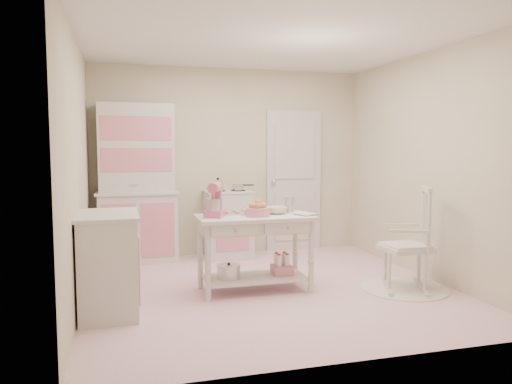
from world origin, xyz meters
TOP-DOWN VIEW (x-y plane):
  - room_shell at (0.00, 0.00)m, footprint 3.84×3.84m
  - door at (0.95, 1.87)m, footprint 0.82×0.05m
  - hutch at (-1.29, 1.66)m, footprint 1.06×0.50m
  - stove at (-0.09, 1.61)m, footprint 0.62×0.57m
  - base_cabinet at (-1.63, -0.34)m, footprint 0.54×0.84m
  - lace_rug at (1.39, -0.40)m, footprint 0.92×0.92m
  - rocking_chair at (1.39, -0.40)m, footprint 0.72×0.85m
  - work_table at (-0.16, -0.02)m, footprint 1.20×0.60m
  - stand_mixer at (-0.58, -0.00)m, footprint 0.30×0.34m
  - cookie_tray at (-0.31, 0.16)m, footprint 0.34×0.24m
  - bread_basket at (-0.14, -0.07)m, footprint 0.25×0.25m
  - mixing_bowl at (0.10, 0.06)m, footprint 0.24×0.24m
  - metal_pitcher at (0.28, 0.14)m, footprint 0.10×0.10m
  - recipe_book at (0.29, -0.14)m, footprint 0.24×0.27m

SIDE VIEW (x-z plane):
  - lace_rug at x=1.39m, z-range 0.00..0.01m
  - work_table at x=-0.16m, z-range 0.00..0.80m
  - stove at x=-0.09m, z-range 0.00..0.92m
  - base_cabinet at x=-1.63m, z-range 0.00..0.92m
  - rocking_chair at x=1.39m, z-range 0.00..1.10m
  - cookie_tray at x=-0.31m, z-range 0.80..0.82m
  - recipe_book at x=0.29m, z-range 0.80..0.82m
  - mixing_bowl at x=0.10m, z-range 0.80..0.87m
  - bread_basket at x=-0.14m, z-range 0.80..0.89m
  - metal_pitcher at x=0.28m, z-range 0.80..0.97m
  - stand_mixer at x=-0.58m, z-range 0.80..1.14m
  - door at x=0.95m, z-range 0.00..2.04m
  - hutch at x=-1.29m, z-range 0.00..2.08m
  - room_shell at x=0.00m, z-range 0.34..2.96m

